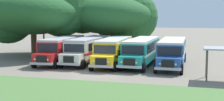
# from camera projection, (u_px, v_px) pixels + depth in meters

# --- Properties ---
(ground_plane) EXTENTS (220.00, 220.00, 0.00)m
(ground_plane) POSITION_uv_depth(u_px,v_px,m) (98.00, 73.00, 29.36)
(ground_plane) COLOR slate
(foreground_grass_strip) EXTENTS (80.00, 10.02, 0.01)m
(foreground_grass_strip) POSITION_uv_depth(u_px,v_px,m) (58.00, 95.00, 21.13)
(foreground_grass_strip) COLOR #4C7538
(foreground_grass_strip) RESTS_ON ground_plane
(parked_bus_slot_0) EXTENTS (3.29, 10.93, 2.82)m
(parked_bus_slot_0) POSITION_uv_depth(u_px,v_px,m) (62.00, 48.00, 36.38)
(parked_bus_slot_0) COLOR red
(parked_bus_slot_0) RESTS_ON ground_plane
(parked_bus_slot_1) EXTENTS (2.71, 10.84, 2.82)m
(parked_bus_slot_1) POSITION_uv_depth(u_px,v_px,m) (89.00, 48.00, 36.05)
(parked_bus_slot_1) COLOR silver
(parked_bus_slot_1) RESTS_ON ground_plane
(parked_bus_slot_2) EXTENTS (3.17, 10.91, 2.82)m
(parked_bus_slot_2) POSITION_uv_depth(u_px,v_px,m) (114.00, 50.00, 34.74)
(parked_bus_slot_2) COLOR yellow
(parked_bus_slot_2) RESTS_ON ground_plane
(parked_bus_slot_3) EXTENTS (2.87, 10.86, 2.82)m
(parked_bus_slot_3) POSITION_uv_depth(u_px,v_px,m) (142.00, 50.00, 34.32)
(parked_bus_slot_3) COLOR teal
(parked_bus_slot_3) RESTS_ON ground_plane
(parked_bus_slot_4) EXTENTS (2.83, 10.86, 2.82)m
(parked_bus_slot_4) POSITION_uv_depth(u_px,v_px,m) (172.00, 51.00, 33.33)
(parked_bus_slot_4) COLOR #23519E
(parked_bus_slot_4) RESTS_ON ground_plane
(broad_shade_tree) EXTENTS (13.69, 14.71, 9.77)m
(broad_shade_tree) POSITION_uv_depth(u_px,v_px,m) (112.00, 15.00, 45.91)
(broad_shade_tree) COLOR brown
(broad_shade_tree) RESTS_ON ground_plane
(secondary_tree) EXTENTS (14.13, 13.74, 10.65)m
(secondary_tree) POSITION_uv_depth(u_px,v_px,m) (37.00, 11.00, 42.16)
(secondary_tree) COLOR brown
(secondary_tree) RESTS_ON ground_plane
(utility_pole) EXTENTS (1.80, 0.20, 7.73)m
(utility_pole) POSITION_uv_depth(u_px,v_px,m) (43.00, 25.00, 40.78)
(utility_pole) COLOR brown
(utility_pole) RESTS_ON ground_plane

